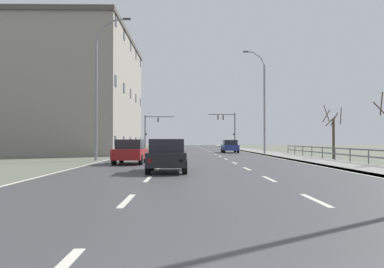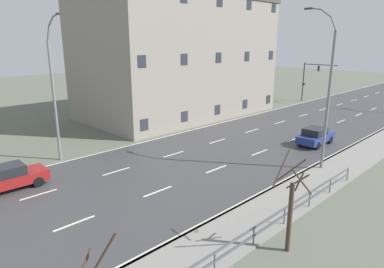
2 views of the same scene
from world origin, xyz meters
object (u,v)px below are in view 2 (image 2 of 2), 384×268
(street_lamp_midground, at_px, (327,93))
(traffic_signal_left, at_px, (309,76))
(street_lamp_left_bank, at_px, (54,93))
(car_far_right, at_px, (11,177))
(brick_building, at_px, (178,57))
(car_mid_centre, at_px, (315,136))

(street_lamp_midground, height_order, traffic_signal_left, street_lamp_midground)
(street_lamp_left_bank, bearing_deg, car_far_right, -56.13)
(street_lamp_left_bank, distance_m, brick_building, 19.75)
(brick_building, bearing_deg, car_mid_centre, -1.64)
(traffic_signal_left, height_order, car_far_right, traffic_signal_left)
(car_mid_centre, relative_size, brick_building, 0.18)
(car_far_right, height_order, car_mid_centre, same)
(street_lamp_left_bank, relative_size, brick_building, 0.46)
(car_mid_centre, bearing_deg, street_lamp_left_bank, -124.39)
(street_lamp_midground, distance_m, street_lamp_left_bank, 19.48)
(brick_building, bearing_deg, street_lamp_midground, -15.25)
(street_lamp_left_bank, xyz_separation_m, car_mid_centre, (11.89, 17.93, -4.44))
(car_far_right, distance_m, car_mid_centre, 24.14)
(car_far_right, bearing_deg, car_mid_centre, 69.49)
(car_far_right, relative_size, brick_building, 0.18)
(car_mid_centre, distance_m, brick_building, 19.68)
(traffic_signal_left, bearing_deg, street_lamp_left_bank, -90.68)
(traffic_signal_left, xyz_separation_m, car_mid_centre, (11.43, -20.71, -3.07))
(street_lamp_midground, bearing_deg, street_lamp_left_bank, -139.84)
(street_lamp_left_bank, relative_size, car_far_right, 2.61)
(street_lamp_midground, height_order, street_lamp_left_bank, street_lamp_midground)
(car_far_right, bearing_deg, street_lamp_left_bank, 124.86)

